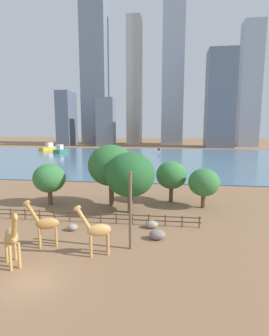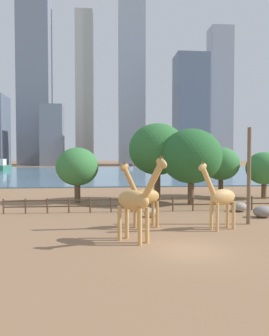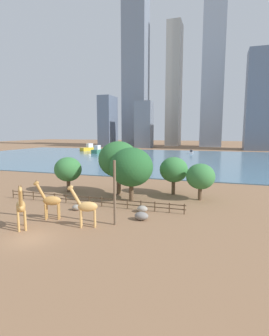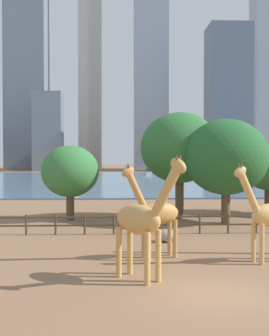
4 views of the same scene
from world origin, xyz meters
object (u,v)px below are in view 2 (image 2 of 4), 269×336
(boat_ferry, at_px, (130,167))
(boat_tug, at_px, (3,167))
(giraffe_tall, at_px, (221,197))
(tree_left_small, at_px, (191,156))
(giraffe_companion, at_px, (144,196))
(boulder_near_fence, at_px, (151,213))
(tree_right_small, at_px, (77,167))
(tree_right_tall, at_px, (264,168))
(boulder_by_pole, at_px, (263,212))
(giraffe_young, at_px, (136,201))
(boulder_small, at_px, (240,207))
(tree_center_broad, at_px, (157,149))
(tree_left_large, at_px, (221,164))
(utility_pole, at_px, (249,176))

(boat_ferry, height_order, boat_tug, boat_tug)
(giraffe_tall, height_order, tree_left_small, tree_left_small)
(giraffe_companion, xyz_separation_m, boulder_near_fence, (1.03, 3.92, -1.83))
(tree_right_small, bearing_deg, tree_right_tall, 3.57)
(giraffe_tall, xyz_separation_m, boat_tug, (-39.95, 85.91, -0.77))
(boat_ferry, relative_size, boat_tug, 0.51)
(boulder_by_pole, xyz_separation_m, boat_tug, (-44.93, 82.04, 0.98))
(giraffe_young, distance_m, tree_right_small, 17.09)
(boulder_small, bearing_deg, tree_right_tall, 52.18)
(giraffe_tall, xyz_separation_m, tree_right_small, (-10.67, 13.71, 1.59))
(giraffe_young, xyz_separation_m, boulder_by_pole, (10.99, 6.56, -1.96))
(tree_center_broad, height_order, tree_right_tall, tree_center_broad)
(boat_ferry, bearing_deg, boat_tug, 98.35)
(tree_left_small, relative_size, boat_ferry, 1.79)
(tree_right_small, bearing_deg, boulder_by_pole, -32.15)
(boulder_small, bearing_deg, tree_center_broad, 128.64)
(tree_left_large, bearing_deg, giraffe_companion, -125.04)
(giraffe_companion, xyz_separation_m, boulder_small, (9.36, 5.73, -1.78))
(giraffe_tall, distance_m, tree_left_small, 12.08)
(utility_pole, relative_size, tree_center_broad, 0.82)
(utility_pole, bearing_deg, boulder_small, 73.00)
(giraffe_tall, relative_size, tree_left_small, 0.60)
(giraffe_companion, height_order, tree_right_small, tree_right_small)
(utility_pole, relative_size, boat_ferry, 1.62)
(giraffe_tall, xyz_separation_m, tree_left_small, (1.12, 11.72, 2.72))
(tree_right_small, xyz_separation_m, boat_tug, (-29.29, 72.21, -2.36))
(boulder_near_fence, bearing_deg, tree_center_broad, 77.44)
(boulder_small, height_order, tree_left_small, tree_left_small)
(boulder_small, relative_size, tree_left_large, 0.22)
(utility_pole, height_order, tree_right_tall, utility_pole)
(tree_left_large, bearing_deg, boat_ferry, 93.64)
(giraffe_companion, bearing_deg, tree_left_large, -146.73)
(giraffe_young, xyz_separation_m, tree_right_tall, (16.72, 17.72, 1.09))
(giraffe_young, height_order, boat_tug, giraffe_young)
(boulder_near_fence, distance_m, tree_right_tall, 18.19)
(boat_ferry, bearing_deg, tree_center_broad, 174.58)
(boat_tug, bearing_deg, boulder_near_fence, -152.82)
(tree_right_tall, bearing_deg, tree_left_small, -160.90)
(utility_pole, height_order, tree_left_large, utility_pole)
(giraffe_tall, height_order, boulder_small, giraffe_tall)
(boat_tug, bearing_deg, giraffe_companion, -154.40)
(utility_pole, relative_size, tree_left_small, 0.91)
(giraffe_young, distance_m, boat_tug, 94.88)
(tree_left_small, bearing_deg, utility_pole, -81.41)
(tree_right_small, bearing_deg, giraffe_tall, -52.11)
(utility_pole, xyz_separation_m, boulder_by_pole, (2.31, 2.36, -3.06))
(boulder_by_pole, bearing_deg, boat_ferry, 92.21)
(tree_center_broad, bearing_deg, tree_left_large, 19.10)
(tree_right_small, relative_size, boat_tug, 0.69)
(giraffe_companion, bearing_deg, tree_left_small, -141.83)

